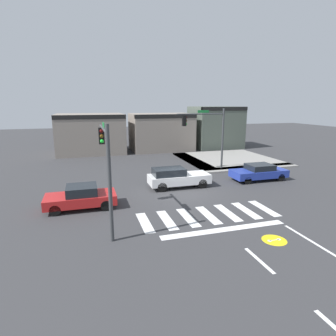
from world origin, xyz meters
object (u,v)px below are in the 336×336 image
Objects in this scene: traffic_signal_southwest at (105,154)px; car_red at (81,197)px; car_blue at (259,172)px; traffic_signal_northeast at (206,129)px; car_white at (177,177)px.

traffic_signal_southwest is 4.38m from car_red.
car_blue is 1.10× the size of car_red.
traffic_signal_northeast is 1.26× the size of car_blue.
car_white is (5.59, 5.32, -2.99)m from traffic_signal_southwest.
traffic_signal_northeast is 13.68m from car_red.
car_blue is 14.47m from car_red.
car_red is (-14.24, -2.57, 0.02)m from car_blue.
traffic_signal_northeast is at bearing 45.55° from car_white.
car_blue is at bearing -67.31° from traffic_signal_southwest.
traffic_signal_southwest reaches higher than car_white.
traffic_signal_northeast reaches higher than car_red.
traffic_signal_southwest reaches higher than car_red.
car_blue is (7.26, 0.05, -0.10)m from car_white.
traffic_signal_southwest is 1.17× the size of car_white.
car_white is 1.01× the size of car_blue.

